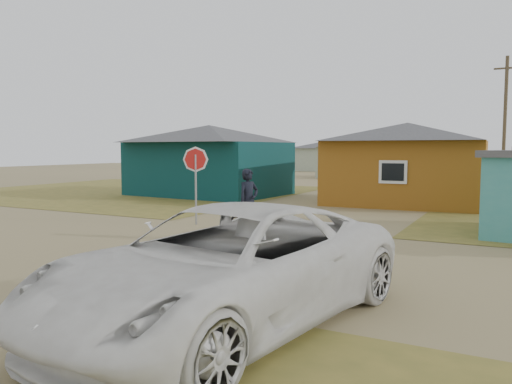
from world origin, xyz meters
TOP-DOWN VIEW (x-y plane):
  - ground at (0.00, 0.00)m, footprint 120.00×120.00m
  - grass_nw at (-14.00, 13.00)m, footprint 20.00×18.00m
  - house_teal at (-8.50, 13.50)m, footprint 8.93×7.08m
  - house_yellow at (2.50, 14.00)m, footprint 7.72×6.76m
  - house_pale_west at (-6.00, 34.00)m, footprint 7.04×6.15m
  - house_pale_north at (-14.00, 46.00)m, footprint 6.28×5.81m
  - utility_pole_near at (6.50, 22.00)m, footprint 1.40×0.20m
  - stop_sign at (-2.68, 3.63)m, footprint 0.89×0.07m
  - cyclist at (0.48, 1.66)m, footprint 1.90×1.18m
  - vehicle at (3.43, -4.46)m, footprint 3.99×6.86m

SIDE VIEW (x-z plane):
  - ground at x=0.00m, z-range 0.00..0.00m
  - grass_nw at x=-14.00m, z-range 0.00..0.01m
  - cyclist at x=0.48m, z-range -0.28..1.80m
  - vehicle at x=3.43m, z-range 0.00..1.80m
  - house_pale_north at x=-14.00m, z-range 0.05..3.45m
  - house_pale_west at x=-6.00m, z-range 0.06..3.66m
  - stop_sign at x=-2.68m, z-range 0.62..3.34m
  - house_yellow at x=2.50m, z-range 0.05..3.95m
  - house_teal at x=-8.50m, z-range 0.05..4.05m
  - utility_pole_near at x=6.50m, z-range 0.14..8.14m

